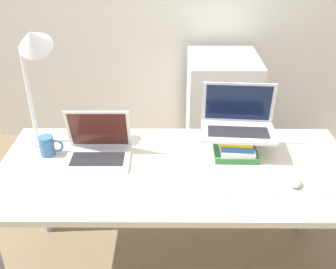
{
  "coord_description": "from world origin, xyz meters",
  "views": [
    {
      "loc": [
        -0.03,
        -1.18,
        1.76
      ],
      "look_at": [
        -0.04,
        0.39,
        0.88
      ],
      "focal_mm": 42.0,
      "sensor_mm": 36.0,
      "label": 1
    }
  ],
  "objects_px": {
    "laptop_on_books": "(238,122)",
    "desk_lamp": "(33,54)",
    "mouse": "(294,181)",
    "notepad": "(332,178)",
    "wireless_keyboard": "(241,189)",
    "mini_fridge": "(220,111)",
    "book_stack": "(235,142)",
    "laptop_left": "(98,149)",
    "mug": "(48,146)"
  },
  "relations": [
    {
      "from": "laptop_left",
      "to": "book_stack",
      "type": "xyz_separation_m",
      "value": [
        0.68,
        0.07,
        0.0
      ]
    },
    {
      "from": "wireless_keyboard",
      "to": "mouse",
      "type": "distance_m",
      "value": 0.25
    },
    {
      "from": "mouse",
      "to": "notepad",
      "type": "xyz_separation_m",
      "value": [
        0.19,
        0.04,
        -0.01
      ]
    },
    {
      "from": "laptop_on_books",
      "to": "notepad",
      "type": "bearing_deg",
      "value": -31.97
    },
    {
      "from": "notepad",
      "to": "laptop_on_books",
      "type": "bearing_deg",
      "value": 148.03
    },
    {
      "from": "book_stack",
      "to": "mini_fridge",
      "type": "height_order",
      "value": "mini_fridge"
    },
    {
      "from": "mouse",
      "to": "mini_fridge",
      "type": "xyz_separation_m",
      "value": [
        -0.16,
        1.31,
        -0.29
      ]
    },
    {
      "from": "mouse",
      "to": "desk_lamp",
      "type": "relative_size",
      "value": 0.15
    },
    {
      "from": "desk_lamp",
      "to": "laptop_on_books",
      "type": "bearing_deg",
      "value": -2.37
    },
    {
      "from": "notepad",
      "to": "mug",
      "type": "relative_size",
      "value": 2.54
    },
    {
      "from": "laptop_on_books",
      "to": "desk_lamp",
      "type": "height_order",
      "value": "desk_lamp"
    },
    {
      "from": "book_stack",
      "to": "wireless_keyboard",
      "type": "xyz_separation_m",
      "value": [
        -0.01,
        -0.33,
        -0.04
      ]
    },
    {
      "from": "laptop_on_books",
      "to": "wireless_keyboard",
      "type": "xyz_separation_m",
      "value": [
        -0.02,
        -0.34,
        -0.15
      ]
    },
    {
      "from": "book_stack",
      "to": "mug",
      "type": "relative_size",
      "value": 2.25
    },
    {
      "from": "mug",
      "to": "book_stack",
      "type": "bearing_deg",
      "value": 2.62
    },
    {
      "from": "notepad",
      "to": "mini_fridge",
      "type": "xyz_separation_m",
      "value": [
        -0.35,
        1.27,
        -0.28
      ]
    },
    {
      "from": "wireless_keyboard",
      "to": "mini_fridge",
      "type": "bearing_deg",
      "value": 86.78
    },
    {
      "from": "desk_lamp",
      "to": "laptop_left",
      "type": "bearing_deg",
      "value": -22.92
    },
    {
      "from": "laptop_left",
      "to": "notepad",
      "type": "bearing_deg",
      "value": -9.0
    },
    {
      "from": "book_stack",
      "to": "mini_fridge",
      "type": "xyz_separation_m",
      "value": [
        0.06,
        1.03,
        -0.32
      ]
    },
    {
      "from": "desk_lamp",
      "to": "mouse",
      "type": "bearing_deg",
      "value": -15.81
    },
    {
      "from": "mug",
      "to": "mini_fridge",
      "type": "height_order",
      "value": "mini_fridge"
    },
    {
      "from": "wireless_keyboard",
      "to": "mouse",
      "type": "bearing_deg",
      "value": 10.65
    },
    {
      "from": "mouse",
      "to": "mug",
      "type": "relative_size",
      "value": 0.81
    },
    {
      "from": "laptop_left",
      "to": "mouse",
      "type": "height_order",
      "value": "laptop_left"
    },
    {
      "from": "desk_lamp",
      "to": "wireless_keyboard",
      "type": "bearing_deg",
      "value": -21.92
    },
    {
      "from": "laptop_left",
      "to": "laptop_on_books",
      "type": "height_order",
      "value": "laptop_on_books"
    },
    {
      "from": "laptop_left",
      "to": "notepad",
      "type": "distance_m",
      "value": 1.11
    },
    {
      "from": "mug",
      "to": "wireless_keyboard",
      "type": "bearing_deg",
      "value": -17.35
    },
    {
      "from": "mug",
      "to": "desk_lamp",
      "type": "height_order",
      "value": "desk_lamp"
    },
    {
      "from": "wireless_keyboard",
      "to": "mouse",
      "type": "relative_size",
      "value": 3.01
    },
    {
      "from": "laptop_left",
      "to": "mug",
      "type": "distance_m",
      "value": 0.26
    },
    {
      "from": "laptop_left",
      "to": "mini_fridge",
      "type": "xyz_separation_m",
      "value": [
        0.75,
        1.09,
        -0.32
      ]
    },
    {
      "from": "laptop_on_books",
      "to": "mug",
      "type": "xyz_separation_m",
      "value": [
        -0.95,
        -0.05,
        -0.11
      ]
    },
    {
      "from": "book_stack",
      "to": "desk_lamp",
      "type": "xyz_separation_m",
      "value": [
        -0.97,
        0.05,
        0.44
      ]
    },
    {
      "from": "book_stack",
      "to": "notepad",
      "type": "relative_size",
      "value": 0.89
    },
    {
      "from": "book_stack",
      "to": "wireless_keyboard",
      "type": "height_order",
      "value": "book_stack"
    },
    {
      "from": "laptop_left",
      "to": "laptop_on_books",
      "type": "distance_m",
      "value": 0.7
    },
    {
      "from": "wireless_keyboard",
      "to": "laptop_on_books",
      "type": "bearing_deg",
      "value": 86.18
    },
    {
      "from": "desk_lamp",
      "to": "mini_fridge",
      "type": "relative_size",
      "value": 0.76
    },
    {
      "from": "notepad",
      "to": "wireless_keyboard",
      "type": "bearing_deg",
      "value": -168.25
    },
    {
      "from": "mug",
      "to": "laptop_on_books",
      "type": "bearing_deg",
      "value": 3.27
    },
    {
      "from": "laptop_left",
      "to": "mini_fridge",
      "type": "height_order",
      "value": "laptop_left"
    },
    {
      "from": "book_stack",
      "to": "laptop_on_books",
      "type": "height_order",
      "value": "laptop_on_books"
    },
    {
      "from": "mini_fridge",
      "to": "book_stack",
      "type": "bearing_deg",
      "value": -93.44
    },
    {
      "from": "notepad",
      "to": "mini_fridge",
      "type": "distance_m",
      "value": 1.35
    },
    {
      "from": "book_stack",
      "to": "laptop_on_books",
      "type": "bearing_deg",
      "value": 53.55
    },
    {
      "from": "laptop_left",
      "to": "desk_lamp",
      "type": "relative_size",
      "value": 0.49
    },
    {
      "from": "laptop_on_books",
      "to": "desk_lamp",
      "type": "bearing_deg",
      "value": 177.63
    },
    {
      "from": "laptop_left",
      "to": "mug",
      "type": "height_order",
      "value": "laptop_left"
    }
  ]
}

